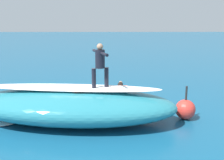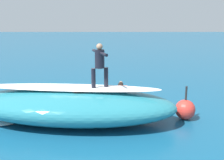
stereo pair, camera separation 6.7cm
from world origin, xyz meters
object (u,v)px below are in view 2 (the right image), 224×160
at_px(surfboard_riding, 100,88).
at_px(surfer_paddling, 120,87).
at_px(surfer_riding, 100,62).
at_px(buoy_marker, 185,109).
at_px(surfboard_paddling, 120,90).

xyz_separation_m(surfboard_riding, surfer_paddling, (-0.82, -4.01, -1.01)).
relative_size(surfboard_riding, surfer_paddling, 1.24).
distance_m(surfer_riding, buoy_marker, 3.50).
distance_m(surfboard_riding, surfer_riding, 0.89).
height_order(surfer_paddling, buoy_marker, buoy_marker).
relative_size(surfer_paddling, buoy_marker, 1.34).
height_order(surfer_riding, surfboard_paddling, surfer_riding).
bearing_deg(buoy_marker, surfboard_riding, 6.02).
distance_m(surfer_riding, surfer_paddling, 4.51).
bearing_deg(surfboard_riding, surfboard_paddling, -121.75).
relative_size(surfboard_riding, surfer_riding, 1.37).
xyz_separation_m(surfboard_riding, buoy_marker, (-3.01, -0.32, -0.86)).
xyz_separation_m(surfer_riding, buoy_marker, (-3.01, -0.32, -1.75)).
bearing_deg(surfboard_riding, buoy_marker, 165.72).
bearing_deg(surfer_riding, surfboard_riding, -65.31).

